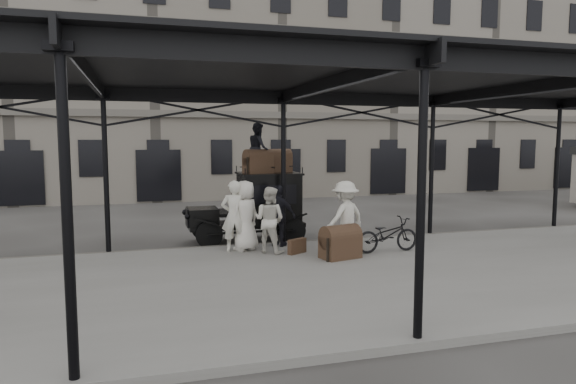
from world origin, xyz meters
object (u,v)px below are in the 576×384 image
at_px(porter_left, 234,216).
at_px(bicycle, 387,235).
at_px(steamer_trunk_platform, 340,244).
at_px(porter_official, 279,216).
at_px(taxi, 259,203).
at_px(steamer_trunk_roof_near, 258,163).

height_order(porter_left, bicycle, porter_left).
height_order(porter_left, steamer_trunk_platform, porter_left).
bearing_deg(steamer_trunk_platform, porter_official, 107.10).
xyz_separation_m(taxi, steamer_trunk_roof_near, (-0.08, -0.25, 1.29)).
bearing_deg(steamer_trunk_roof_near, steamer_trunk_platform, -82.85).
relative_size(porter_official, steamer_trunk_roof_near, 2.10).
bearing_deg(porter_official, porter_left, 54.56).
distance_m(bicycle, steamer_trunk_roof_near, 4.58).
height_order(taxi, porter_official, taxi).
distance_m(bicycle, steamer_trunk_platform, 1.55).
relative_size(bicycle, steamer_trunk_roof_near, 2.15).
distance_m(porter_left, porter_official, 1.39).
xyz_separation_m(porter_left, steamer_trunk_roof_near, (1.07, 1.71, 1.36)).
distance_m(steamer_trunk_roof_near, steamer_trunk_platform, 4.09).
bearing_deg(steamer_trunk_roof_near, porter_left, -138.49).
bearing_deg(porter_official, steamer_trunk_platform, 163.12).
bearing_deg(porter_left, steamer_trunk_platform, 156.59).
relative_size(porter_left, bicycle, 1.08).
bearing_deg(taxi, steamer_trunk_roof_near, -108.07).
xyz_separation_m(bicycle, steamer_trunk_platform, (-1.51, -0.32, -0.11)).
bearing_deg(porter_left, taxi, -111.66).
bearing_deg(steamer_trunk_platform, taxi, 96.78).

